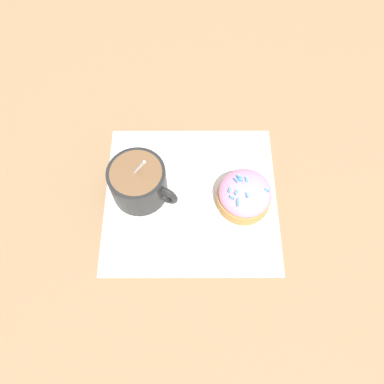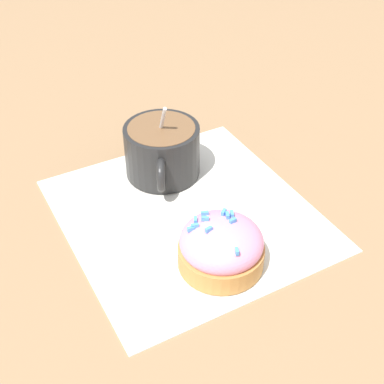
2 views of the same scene
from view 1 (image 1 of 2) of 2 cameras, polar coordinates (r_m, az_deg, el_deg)
The scene contains 4 objects.
ground_plane at distance 0.59m, azimuth -0.18°, elevation -0.88°, with size 3.00×3.00×0.00m, color #93704C.
paper_napkin at distance 0.58m, azimuth -0.18°, elevation -0.81°, with size 0.28×0.26×0.00m.
coffee_cup at distance 0.56m, azimuth -8.11°, elevation 1.57°, with size 0.10×0.09×0.09m.
frosted_pastry at distance 0.56m, azimuth 8.00°, elevation -0.41°, with size 0.08×0.08×0.05m.
Camera 1 is at (0.01, 0.25, 0.53)m, focal length 35.00 mm.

